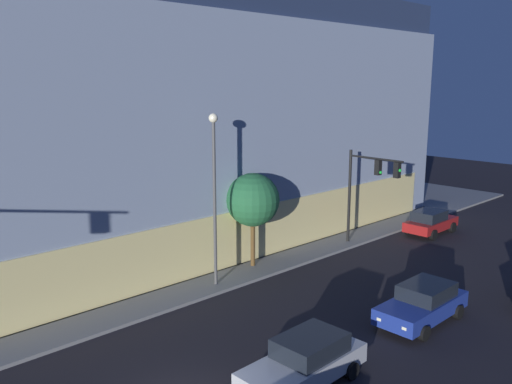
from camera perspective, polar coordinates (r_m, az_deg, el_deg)
name	(u,v)px	position (r m, az deg, el deg)	size (l,w,h in m)	color
modern_building	(153,115)	(38.48, -11.01, 8.09)	(36.22, 23.17, 15.62)	#4C4C51
traffic_light_far_corner	(369,180)	(32.48, 12.03, 1.28)	(0.39, 3.81, 5.81)	black
street_lamp_sidewalk	(214,180)	(25.51, -4.50, 1.27)	(0.44, 0.44, 8.42)	#494949
sidewalk_tree	(253,200)	(28.42, -0.34, -0.86)	(2.88, 2.88, 5.12)	brown
car_silver	(305,361)	(18.73, 5.28, -17.60)	(4.79, 2.17, 1.64)	#B7BABF
car_blue	(423,303)	(24.06, 17.45, -11.28)	(4.66, 2.15, 1.61)	navy
car_red	(430,222)	(37.58, 18.18, -3.04)	(4.30, 2.10, 1.63)	maroon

